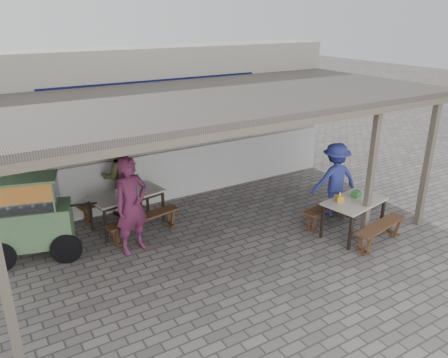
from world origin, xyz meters
name	(u,v)px	position (x,y,z in m)	size (l,w,h in m)	color
ground	(238,252)	(0.00, 0.00, 0.00)	(60.00, 60.00, 0.00)	slate
back_wall	(157,124)	(0.00, 3.58, 1.72)	(9.00, 1.28, 3.50)	#B3ABA0
warung_roof	(213,100)	(0.02, 0.90, 2.71)	(9.00, 4.21, 2.81)	#554F49
table_left	(127,197)	(-1.38, 2.08, 0.67)	(1.56, 0.99, 0.75)	beige
bench_left_street	(144,222)	(-1.27, 1.47, 0.34)	(1.58, 0.55, 0.45)	brown
bench_left_wall	(114,202)	(-1.49, 2.70, 0.34)	(1.58, 0.55, 0.45)	brown
table_right	(354,204)	(2.34, -0.60, 0.67)	(1.37, 0.97, 0.75)	beige
bench_right_street	(380,230)	(2.45, -1.20, 0.33)	(1.38, 0.51, 0.45)	brown
bench_right_wall	(327,210)	(2.24, 0.00, 0.33)	(1.38, 0.51, 0.45)	brown
vendor_cart	(30,215)	(-3.26, 1.77, 0.84)	(2.00, 1.12, 1.55)	#63895B
patron_street_side	(131,205)	(-1.62, 1.10, 0.91)	(0.67, 0.44, 1.83)	#6A2549
patron_wall_side	(121,177)	(-1.25, 2.75, 0.87)	(0.84, 0.66, 1.73)	#4E4D29
patron_right_table	(335,179)	(2.74, 0.35, 0.81)	(1.05, 0.60, 1.62)	#343FA1
tissue_box	(339,198)	(2.04, -0.48, 0.82)	(0.13, 0.13, 0.13)	gold
donation_box	(356,194)	(2.50, -0.48, 0.81)	(0.19, 0.13, 0.13)	#367B3E
condiment_jar	(134,184)	(-1.11, 2.38, 0.80)	(0.09, 0.09, 0.10)	white
condiment_bowl	(119,192)	(-1.50, 2.17, 0.77)	(0.17, 0.17, 0.04)	silver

